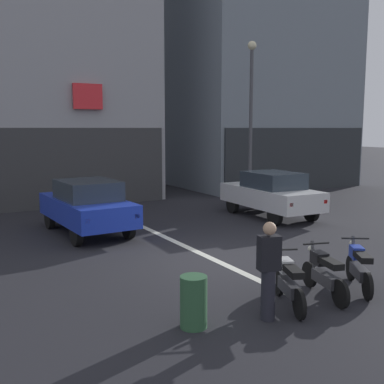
{
  "coord_description": "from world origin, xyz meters",
  "views": [
    {
      "loc": [
        -5.84,
        -9.29,
        3.19
      ],
      "look_at": [
        0.49,
        2.0,
        1.4
      ],
      "focal_mm": 43.37,
      "sensor_mm": 36.0,
      "label": 1
    }
  ],
  "objects_px": {
    "street_lamp": "(251,107)",
    "person_by_motorcycles": "(269,270)",
    "motorcycle_blue_row_centre": "(359,267)",
    "car_white_parked_kerbside": "(271,193)",
    "motorcycle_white_row_leftmost": "(288,281)",
    "trash_bin": "(194,302)",
    "car_blue_crossing_near": "(87,205)",
    "motorcycle_black_row_left_mid": "(324,273)"
  },
  "relations": [
    {
      "from": "street_lamp",
      "to": "person_by_motorcycles",
      "type": "relative_size",
      "value": 3.97
    },
    {
      "from": "motorcycle_blue_row_centre",
      "to": "street_lamp",
      "type": "bearing_deg",
      "value": 65.84
    },
    {
      "from": "car_white_parked_kerbside",
      "to": "motorcycle_white_row_leftmost",
      "type": "bearing_deg",
      "value": -126.79
    },
    {
      "from": "street_lamp",
      "to": "trash_bin",
      "type": "xyz_separation_m",
      "value": [
        -7.94,
        -9.29,
        -3.63
      ]
    },
    {
      "from": "street_lamp",
      "to": "motorcycle_white_row_leftmost",
      "type": "xyz_separation_m",
      "value": [
        -6.01,
        -9.34,
        -3.59
      ]
    },
    {
      "from": "car_blue_crossing_near",
      "to": "motorcycle_white_row_leftmost",
      "type": "height_order",
      "value": "car_blue_crossing_near"
    },
    {
      "from": "car_blue_crossing_near",
      "to": "street_lamp",
      "type": "distance_m",
      "value": 8.32
    },
    {
      "from": "motorcycle_black_row_left_mid",
      "to": "trash_bin",
      "type": "height_order",
      "value": "motorcycle_black_row_left_mid"
    },
    {
      "from": "motorcycle_black_row_left_mid",
      "to": "motorcycle_blue_row_centre",
      "type": "bearing_deg",
      "value": -2.05
    },
    {
      "from": "car_blue_crossing_near",
      "to": "street_lamp",
      "type": "relative_size",
      "value": 0.63
    },
    {
      "from": "street_lamp",
      "to": "motorcycle_white_row_leftmost",
      "type": "bearing_deg",
      "value": -122.77
    },
    {
      "from": "motorcycle_white_row_leftmost",
      "to": "motorcycle_black_row_left_mid",
      "type": "relative_size",
      "value": 0.97
    },
    {
      "from": "motorcycle_black_row_left_mid",
      "to": "person_by_motorcycles",
      "type": "height_order",
      "value": "person_by_motorcycles"
    },
    {
      "from": "car_white_parked_kerbside",
      "to": "person_by_motorcycles",
      "type": "xyz_separation_m",
      "value": [
        -5.78,
        -7.1,
        -0.03
      ]
    },
    {
      "from": "car_blue_crossing_near",
      "to": "motorcycle_blue_row_centre",
      "type": "relative_size",
      "value": 2.91
    },
    {
      "from": "street_lamp",
      "to": "motorcycle_white_row_leftmost",
      "type": "relative_size",
      "value": 4.22
    },
    {
      "from": "motorcycle_white_row_leftmost",
      "to": "motorcycle_black_row_left_mid",
      "type": "bearing_deg",
      "value": 2.01
    },
    {
      "from": "car_blue_crossing_near",
      "to": "motorcycle_blue_row_centre",
      "type": "xyz_separation_m",
      "value": [
        3.27,
        -7.44,
        -0.43
      ]
    },
    {
      "from": "motorcycle_blue_row_centre",
      "to": "car_blue_crossing_near",
      "type": "bearing_deg",
      "value": 113.7
    },
    {
      "from": "motorcycle_white_row_leftmost",
      "to": "person_by_motorcycles",
      "type": "height_order",
      "value": "person_by_motorcycles"
    },
    {
      "from": "street_lamp",
      "to": "car_blue_crossing_near",
      "type": "bearing_deg",
      "value": -165.72
    },
    {
      "from": "car_white_parked_kerbside",
      "to": "street_lamp",
      "type": "height_order",
      "value": "street_lamp"
    },
    {
      "from": "trash_bin",
      "to": "motorcycle_white_row_leftmost",
      "type": "bearing_deg",
      "value": -1.29
    },
    {
      "from": "car_blue_crossing_near",
      "to": "motorcycle_black_row_left_mid",
      "type": "height_order",
      "value": "car_blue_crossing_near"
    },
    {
      "from": "car_blue_crossing_near",
      "to": "car_white_parked_kerbside",
      "type": "bearing_deg",
      "value": -5.6
    },
    {
      "from": "trash_bin",
      "to": "car_white_parked_kerbside",
      "type": "bearing_deg",
      "value": 43.93
    },
    {
      "from": "car_blue_crossing_near",
      "to": "person_by_motorcycles",
      "type": "xyz_separation_m",
      "value": [
        0.75,
        -7.74,
        -0.03
      ]
    },
    {
      "from": "car_white_parked_kerbside",
      "to": "motorcycle_blue_row_centre",
      "type": "bearing_deg",
      "value": -115.64
    },
    {
      "from": "motorcycle_white_row_leftmost",
      "to": "trash_bin",
      "type": "xyz_separation_m",
      "value": [
        -1.93,
        0.04,
        -0.03
      ]
    },
    {
      "from": "motorcycle_white_row_leftmost",
      "to": "trash_bin",
      "type": "height_order",
      "value": "motorcycle_white_row_leftmost"
    },
    {
      "from": "car_blue_crossing_near",
      "to": "motorcycle_blue_row_centre",
      "type": "bearing_deg",
      "value": -66.3
    },
    {
      "from": "motorcycle_black_row_left_mid",
      "to": "person_by_motorcycles",
      "type": "distance_m",
      "value": 1.69
    },
    {
      "from": "car_blue_crossing_near",
      "to": "car_white_parked_kerbside",
      "type": "height_order",
      "value": "same"
    },
    {
      "from": "car_white_parked_kerbside",
      "to": "street_lamp",
      "type": "xyz_separation_m",
      "value": [
        0.92,
        2.54,
        3.17
      ]
    },
    {
      "from": "motorcycle_blue_row_centre",
      "to": "person_by_motorcycles",
      "type": "xyz_separation_m",
      "value": [
        -2.52,
        -0.3,
        0.4
      ]
    },
    {
      "from": "street_lamp",
      "to": "motorcycle_blue_row_centre",
      "type": "height_order",
      "value": "street_lamp"
    },
    {
      "from": "car_blue_crossing_near",
      "to": "street_lamp",
      "type": "xyz_separation_m",
      "value": [
        7.45,
        1.9,
        3.17
      ]
    },
    {
      "from": "motorcycle_black_row_left_mid",
      "to": "motorcycle_blue_row_centre",
      "type": "distance_m",
      "value": 0.91
    },
    {
      "from": "motorcycle_black_row_left_mid",
      "to": "person_by_motorcycles",
      "type": "bearing_deg",
      "value": -168.17
    },
    {
      "from": "street_lamp",
      "to": "person_by_motorcycles",
      "type": "xyz_separation_m",
      "value": [
        -6.71,
        -9.64,
        -3.2
      ]
    },
    {
      "from": "car_blue_crossing_near",
      "to": "person_by_motorcycles",
      "type": "height_order",
      "value": "person_by_motorcycles"
    },
    {
      "from": "street_lamp",
      "to": "motorcycle_black_row_left_mid",
      "type": "distance_m",
      "value": 11.2
    }
  ]
}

